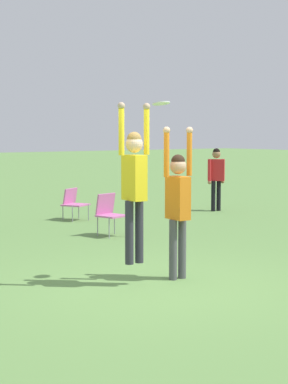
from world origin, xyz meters
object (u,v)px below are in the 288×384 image
Objects in this scene: person_defending at (178,198)px; person_spectator_far at (216,173)px; person_jumping at (134,178)px; camping_chair_1 at (74,202)px; frisbee at (161,103)px; camping_chair_2 at (109,211)px.

person_spectator_far is (6.27, 5.78, -0.15)m from person_defending.
person_jumping is 0.82m from person_defending.
person_jumping reaches higher than camping_chair_1.
person_jumping is 8.76× the size of frisbee.
camping_chair_1 is 4.25m from person_spectator_far.
person_jumping is 4.61m from camping_chair_2.
frisbee is 0.33× the size of camping_chair_1.
frisbee is at bearing 42.76° from camping_chair_1.
person_spectator_far reaches higher than camping_chair_2.
person_spectator_far is at bearing -45.78° from person_jumping.
camping_chair_1 is at bearing -18.84° from person_jumping.
camping_chair_1 is 2.69m from camping_chair_2.
frisbee is 8.74m from person_spectator_far.
person_spectator_far is (6.49, 5.64, -1.54)m from frisbee.
person_jumping is 9.07m from person_spectator_far.
person_defending is at bearing -90.00° from person_jumping.
person_spectator_far is (4.81, 1.80, 0.53)m from camping_chair_2.
frisbee is 0.15× the size of person_spectator_far.
person_defending reaches higher than camping_chair_2.
frisbee is at bearing -116.89° from person_defending.
camping_chair_2 is at bearing 48.11° from camping_chair_1.
person_jumping reaches higher than person_spectator_far.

